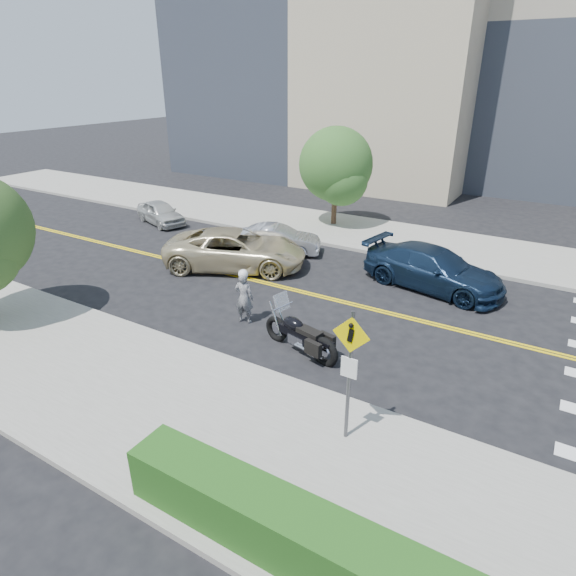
% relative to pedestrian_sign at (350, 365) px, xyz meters
% --- Properties ---
extents(ground_plane, '(120.00, 120.00, 0.00)m').
position_rel_pedestrian_sign_xyz_m(ground_plane, '(-4.20, 6.31, -1.96)').
color(ground_plane, black).
rests_on(ground_plane, ground).
extents(sidewalk_near, '(60.00, 5.00, 0.15)m').
position_rel_pedestrian_sign_xyz_m(sidewalk_near, '(-4.20, -1.19, -1.89)').
color(sidewalk_near, '#9E9B91').
rests_on(sidewalk_near, ground_plane).
extents(sidewalk_far, '(60.00, 5.00, 0.15)m').
position_rel_pedestrian_sign_xyz_m(sidewalk_far, '(-4.20, 13.81, -1.89)').
color(sidewalk_far, '#9E9B91').
rests_on(sidewalk_far, ground_plane).
extents(hedge, '(9.00, 0.90, 1.00)m').
position_rel_pedestrian_sign_xyz_m(hedge, '(1.80, -2.99, -1.31)').
color(hedge, '#235619').
rests_on(hedge, sidewalk_near).
extents(pedestrian_sign, '(0.78, 0.08, 3.00)m').
position_rel_pedestrian_sign_xyz_m(pedestrian_sign, '(0.00, 0.00, 0.00)').
color(pedestrian_sign, '#4C4C51').
rests_on(pedestrian_sign, sidewalk_near).
extents(motorcyclist, '(0.67, 0.50, 1.80)m').
position_rel_pedestrian_sign_xyz_m(motorcyclist, '(-5.06, 3.38, -1.07)').
color(motorcyclist, silver).
rests_on(motorcyclist, ground).
extents(motorcycle, '(2.71, 1.36, 1.58)m').
position_rel_pedestrian_sign_xyz_m(motorcycle, '(-2.65, 2.71, -1.17)').
color(motorcycle, black).
rests_on(motorcycle, ground).
extents(suv, '(6.20, 4.68, 1.56)m').
position_rel_pedestrian_sign_xyz_m(suv, '(-8.11, 7.05, -1.18)').
color(suv, beige).
rests_on(suv, ground).
extents(parked_car_white, '(3.72, 2.46, 1.18)m').
position_rel_pedestrian_sign_xyz_m(parked_car_white, '(-15.29, 10.11, -1.37)').
color(parked_car_white, silver).
rests_on(parked_car_white, ground).
extents(parked_car_silver, '(3.96, 2.65, 1.23)m').
position_rel_pedestrian_sign_xyz_m(parked_car_silver, '(-7.59, 9.37, -1.34)').
color(parked_car_silver, '#ADAEB5').
rests_on(parked_car_silver, ground).
extents(parked_car_blue, '(5.49, 3.06, 1.51)m').
position_rel_pedestrian_sign_xyz_m(parked_car_blue, '(-0.71, 9.12, -1.21)').
color(parked_car_blue, '#162944').
rests_on(parked_car_blue, ground).
extents(tree_far_a, '(3.65, 3.65, 4.99)m').
position_rel_pedestrian_sign_xyz_m(tree_far_a, '(-7.26, 14.34, 1.19)').
color(tree_far_a, '#382619').
rests_on(tree_far_a, ground).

